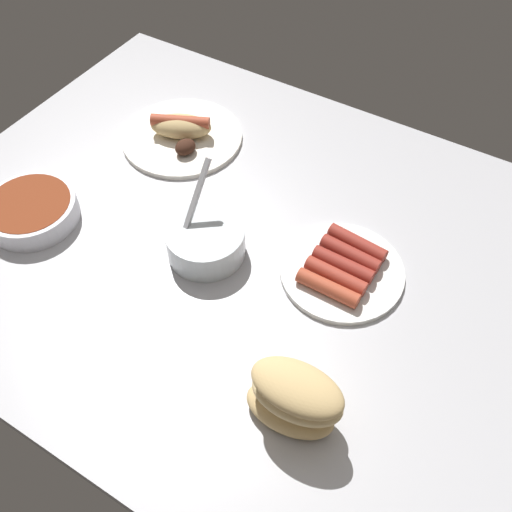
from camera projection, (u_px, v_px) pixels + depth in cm
name	position (u px, v px, depth cm)	size (l,w,h in cm)	color
ground_plane	(248.00, 249.00, 99.11)	(120.00, 90.00, 3.00)	#B2B2B7
plate_sausages	(342.00, 268.00, 92.92)	(20.90, 20.90, 3.49)	white
bowl_coleslaw	(206.00, 240.00, 94.29)	(13.49, 13.73, 15.26)	silver
bread_stack	(295.00, 398.00, 74.18)	(14.15, 9.29, 10.80)	tan
plate_hotdog_assembled	(182.00, 133.00, 114.10)	(24.77, 24.77, 5.61)	white
bowl_chili	(31.00, 210.00, 99.85)	(16.40, 16.40, 4.13)	white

